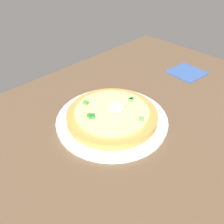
# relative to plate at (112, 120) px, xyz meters

# --- Properties ---
(dining_table) EXTENTS (1.17, 0.87, 0.02)m
(dining_table) POSITION_rel_plate_xyz_m (0.02, 0.10, -0.02)
(dining_table) COLOR brown
(dining_table) RESTS_ON ground
(plate) EXTENTS (0.29, 0.29, 0.01)m
(plate) POSITION_rel_plate_xyz_m (0.00, 0.00, 0.00)
(plate) COLOR white
(plate) RESTS_ON dining_table
(pizza) EXTENTS (0.23, 0.23, 0.05)m
(pizza) POSITION_rel_plate_xyz_m (-0.00, 0.00, 0.02)
(pizza) COLOR #C08940
(pizza) RESTS_ON plate
(napkin) EXTENTS (0.12, 0.12, 0.00)m
(napkin) POSITION_rel_plate_xyz_m (-0.37, -0.00, -0.00)
(napkin) COLOR #335393
(napkin) RESTS_ON dining_table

